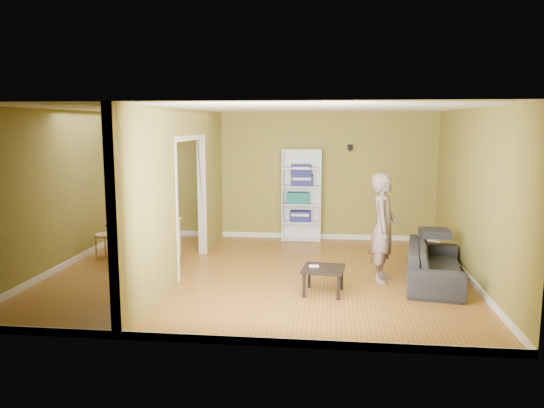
% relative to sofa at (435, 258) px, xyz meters
% --- Properties ---
extents(room_shell, '(6.50, 6.50, 6.50)m').
position_rel_sofa_xyz_m(room_shell, '(-2.70, 0.14, 0.92)').
color(room_shell, '#96622A').
rests_on(room_shell, ground).
extents(partition, '(0.22, 5.50, 2.60)m').
position_rel_sofa_xyz_m(partition, '(-3.90, 0.14, 0.92)').
color(partition, olive).
rests_on(partition, ground).
extents(wall_speaker, '(0.10, 0.10, 0.10)m').
position_rel_sofa_xyz_m(wall_speaker, '(-1.20, 2.83, 1.52)').
color(wall_speaker, black).
rests_on(wall_speaker, room_shell).
extents(sofa, '(2.09, 1.14, 0.76)m').
position_rel_sofa_xyz_m(sofa, '(0.00, 0.00, 0.00)').
color(sofa, '#27272C').
rests_on(sofa, ground).
extents(person, '(0.80, 0.68, 1.93)m').
position_rel_sofa_xyz_m(person, '(-0.77, -0.01, 0.59)').
color(person, slate).
rests_on(person, ground).
extents(bookshelf, '(0.79, 0.34, 1.87)m').
position_rel_sofa_xyz_m(bookshelf, '(-2.16, 2.75, 0.56)').
color(bookshelf, white).
rests_on(bookshelf, ground).
extents(paper_box_navy_a, '(0.42, 0.27, 0.22)m').
position_rel_sofa_xyz_m(paper_box_navy_a, '(-2.18, 2.70, 0.12)').
color(paper_box_navy_a, '#0E2448').
rests_on(paper_box_navy_a, bookshelf).
extents(paper_box_teal, '(0.45, 0.29, 0.23)m').
position_rel_sofa_xyz_m(paper_box_teal, '(-2.23, 2.70, 0.50)').
color(paper_box_teal, teal).
rests_on(paper_box_teal, bookshelf).
extents(paper_box_navy_b, '(0.43, 0.28, 0.22)m').
position_rel_sofa_xyz_m(paper_box_navy_b, '(-2.15, 2.70, 0.86)').
color(paper_box_navy_b, navy).
rests_on(paper_box_navy_b, bookshelf).
extents(paper_box_navy_c, '(0.40, 0.26, 0.21)m').
position_rel_sofa_xyz_m(paper_box_navy_c, '(-2.17, 2.70, 1.06)').
color(paper_box_navy_c, navy).
rests_on(paper_box_navy_c, bookshelf).
extents(coffee_table, '(0.56, 0.56, 0.38)m').
position_rel_sofa_xyz_m(coffee_table, '(-1.65, -0.73, -0.06)').
color(coffee_table, black).
rests_on(coffee_table, ground).
extents(game_controller, '(0.13, 0.04, 0.03)m').
position_rel_sofa_xyz_m(game_controller, '(-1.79, -0.70, 0.01)').
color(game_controller, white).
rests_on(game_controller, coffee_table).
extents(dining_table, '(1.13, 0.76, 0.71)m').
position_rel_sofa_xyz_m(dining_table, '(-4.77, 0.76, 0.25)').
color(dining_table, '#CFA98C').
rests_on(dining_table, ground).
extents(chair_left, '(0.47, 0.47, 0.90)m').
position_rel_sofa_xyz_m(chair_left, '(-5.50, 0.84, 0.07)').
color(chair_left, tan).
rests_on(chair_left, ground).
extents(chair_near, '(0.47, 0.47, 0.95)m').
position_rel_sofa_xyz_m(chair_near, '(-4.77, 0.08, 0.10)').
color(chair_near, tan).
rests_on(chair_near, ground).
extents(chair_far, '(0.53, 0.53, 0.94)m').
position_rel_sofa_xyz_m(chair_far, '(-4.72, 1.43, 0.09)').
color(chair_far, tan).
rests_on(chair_far, ground).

